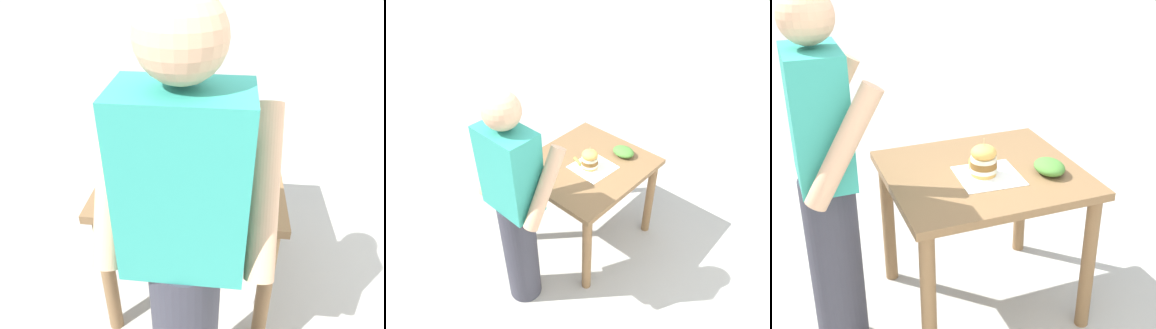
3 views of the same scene
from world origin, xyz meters
The scene contains 7 objects.
ground_plane centered at (0.00, 0.00, 0.00)m, with size 80.00×80.00×0.00m, color #ADAAA3.
patio_table centered at (0.00, 0.00, 0.64)m, with size 0.85×0.94×0.79m.
serving_paper centered at (-0.07, 0.00, 0.79)m, with size 0.30×0.30×0.00m, color white.
sandwich centered at (-0.05, 0.02, 0.86)m, with size 0.13×0.13×0.19m.
pickle_spear centered at (0.06, 0.04, 0.80)m, with size 0.02×0.02×0.10m, color #8EA83D.
side_salad centered at (-0.14, -0.29, 0.82)m, with size 0.18×0.14×0.07m, color #477F33.
diner_across_table centered at (-0.04, 0.75, 0.88)m, with size 0.55×0.35×1.69m.
Camera 3 is at (-2.15, 0.93, 1.93)m, focal length 50.00 mm.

